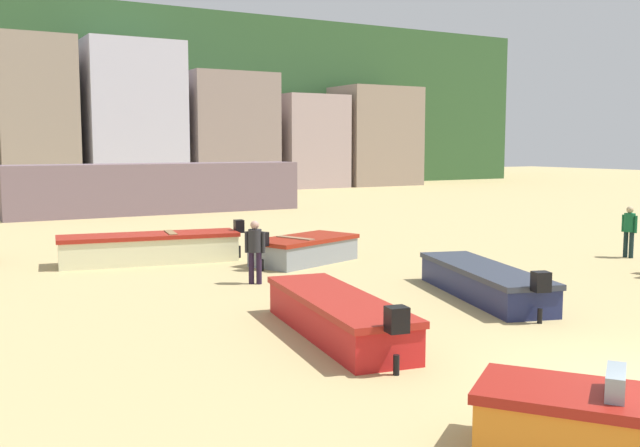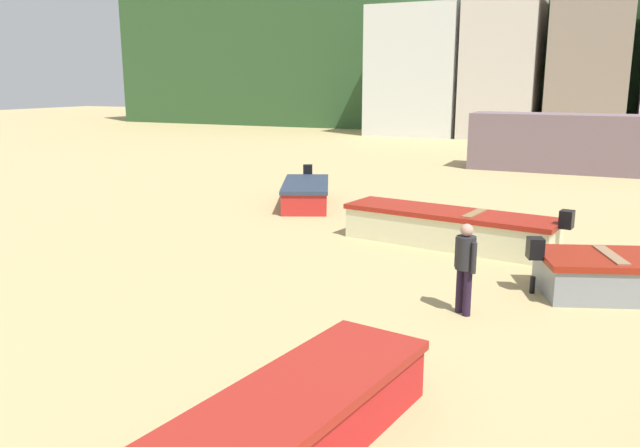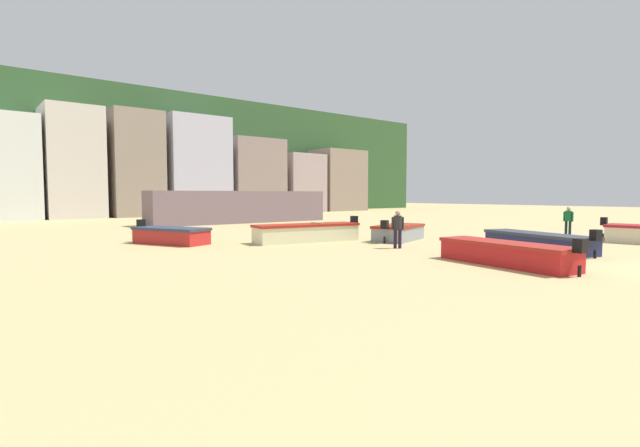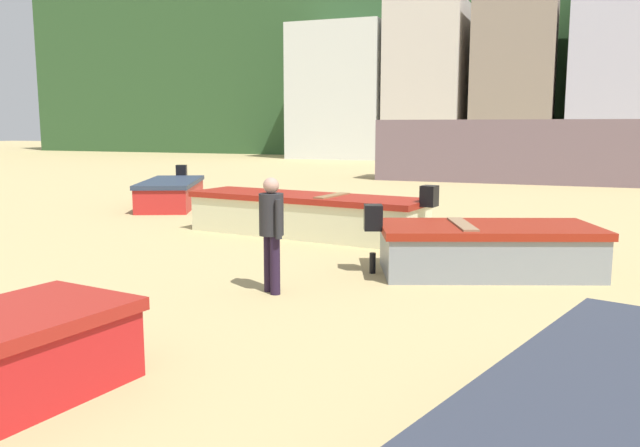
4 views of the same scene
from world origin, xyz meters
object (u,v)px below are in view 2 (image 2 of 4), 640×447
(boat_grey_1, at_px, (630,275))
(boat_red_4, at_px, (277,435))
(boat_cream_3, at_px, (449,228))
(boat_red_0, at_px, (306,193))
(beach_walker_distant, at_px, (465,261))

(boat_grey_1, height_order, boat_red_4, boat_grey_1)
(boat_cream_3, distance_m, boat_red_4, 9.96)
(boat_cream_3, height_order, boat_red_4, boat_cream_3)
(boat_red_0, xyz_separation_m, boat_grey_1, (9.53, -5.48, 0.00))
(boat_cream_3, relative_size, beach_walker_distant, 3.46)
(boat_red_0, xyz_separation_m, beach_walker_distant, (6.89, -7.78, 0.56))
(boat_red_4, bearing_deg, boat_cream_3, 102.40)
(boat_red_0, xyz_separation_m, boat_cream_3, (5.52, -3.18, 0.05))
(boat_red_0, distance_m, beach_walker_distant, 10.40)
(boat_red_4, bearing_deg, boat_red_0, 123.98)
(boat_red_4, height_order, beach_walker_distant, beach_walker_distant)
(boat_cream_3, distance_m, beach_walker_distant, 4.82)
(boat_red_0, distance_m, boat_cream_3, 6.37)
(boat_grey_1, distance_m, beach_walker_distant, 3.55)
(boat_cream_3, bearing_deg, boat_red_0, 69.11)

